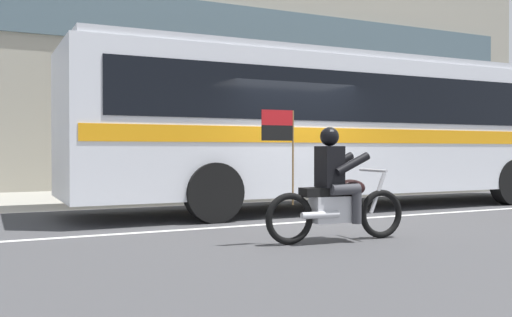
% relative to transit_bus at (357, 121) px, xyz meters
% --- Properties ---
extents(ground_plane, '(60.00, 60.00, 0.00)m').
position_rel_transit_bus_xyz_m(ground_plane, '(-2.25, -1.19, -1.88)').
color(ground_plane, '#3D3D3F').
extents(sidewalk_curb, '(28.00, 3.80, 0.15)m').
position_rel_transit_bus_xyz_m(sidewalk_curb, '(-2.25, 3.91, -1.81)').
color(sidewalk_curb, gray).
rests_on(sidewalk_curb, ground_plane).
extents(lane_center_stripe, '(26.60, 0.14, 0.01)m').
position_rel_transit_bus_xyz_m(lane_center_stripe, '(-2.25, -1.79, -1.88)').
color(lane_center_stripe, silver).
rests_on(lane_center_stripe, ground_plane).
extents(transit_bus, '(12.52, 2.70, 3.22)m').
position_rel_transit_bus_xyz_m(transit_bus, '(0.00, 0.00, 0.00)').
color(transit_bus, silver).
rests_on(transit_bus, ground_plane).
extents(motorcycle_with_rider, '(2.19, 0.64, 1.78)m').
position_rel_transit_bus_xyz_m(motorcycle_with_rider, '(-3.13, -3.77, -1.22)').
color(motorcycle_with_rider, black).
rests_on(motorcycle_with_rider, ground_plane).
extents(fire_hydrant, '(0.22, 0.30, 0.75)m').
position_rel_transit_bus_xyz_m(fire_hydrant, '(-2.86, 2.52, -1.37)').
color(fire_hydrant, red).
rests_on(fire_hydrant, sidewalk_curb).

